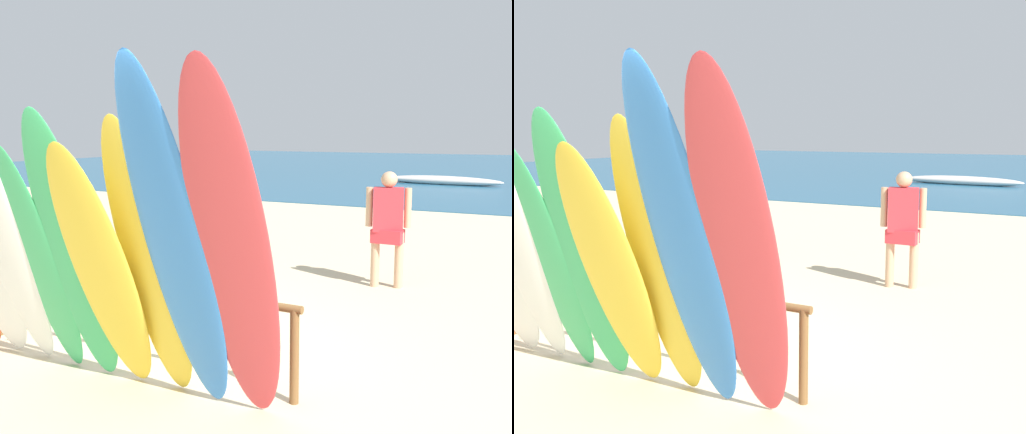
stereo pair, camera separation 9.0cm
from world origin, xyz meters
The scene contains 12 objects.
ground centered at (0.00, 14.00, 0.00)m, with size 60.00×60.00×0.00m, color beige.
surfboard_rack centered at (0.00, 0.00, 0.60)m, with size 3.37×0.07×0.76m.
surfboard_green_3 centered at (-0.38, -0.55, 0.98)m, with size 0.47×0.06×2.05m, color #38B266.
surfboard_green_4 centered at (0.03, -0.59, 1.10)m, with size 0.53×0.07×2.31m, color #38B266.
surfboard_yellow_5 centered at (0.35, -0.62, 0.99)m, with size 0.56×0.08×2.12m, color yellow.
surfboard_yellow_6 centered at (0.71, -0.53, 1.08)m, with size 0.51×0.07×2.24m, color yellow.
surfboard_blue_7 centered at (1.06, -0.67, 1.26)m, with size 0.54×0.07×2.65m, color #337AD1.
surfboard_red_8 centered at (1.49, -0.67, 1.24)m, with size 0.55×0.06×2.61m, color #D13D42.
beachgoer_near_rack centered at (1.25, 3.70, 0.88)m, with size 0.56×0.29×1.52m.
beachgoer_strolling centered at (-1.81, 4.52, 0.97)m, with size 0.44×0.58×1.68m.
beach_chair_red centered at (-3.58, 1.60, 0.42)m, with size 0.64×0.82×0.79m.
distant_boat centered at (-1.27, 19.76, 0.16)m, with size 4.51×1.12×0.36m.
Camera 2 is at (3.50, -3.89, 2.03)m, focal length 42.58 mm.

